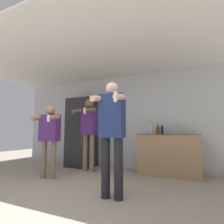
% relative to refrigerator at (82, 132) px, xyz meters
% --- Properties ---
extents(ground_plane, '(14.00, 14.00, 0.00)m').
position_rel_refrigerator_xyz_m(ground_plane, '(1.22, -2.61, -0.96)').
color(ground_plane, gray).
extents(wall_back, '(7.00, 0.06, 2.55)m').
position_rel_refrigerator_xyz_m(wall_back, '(1.22, 0.34, 0.31)').
color(wall_back, '#B2B7BC').
rests_on(wall_back, ground_plane).
extents(ceiling_slab, '(7.00, 3.44, 0.05)m').
position_rel_refrigerator_xyz_m(ceiling_slab, '(1.22, -1.15, 1.61)').
color(ceiling_slab, silver).
rests_on(ceiling_slab, wall_back).
extents(refrigerator, '(0.75, 0.65, 1.93)m').
position_rel_refrigerator_xyz_m(refrigerator, '(0.00, 0.00, 0.00)').
color(refrigerator, '#262628').
rests_on(refrigerator, ground_plane).
extents(counter, '(1.35, 0.66, 0.91)m').
position_rel_refrigerator_xyz_m(counter, '(2.40, -0.00, -0.51)').
color(counter, '#997551').
rests_on(counter, ground_plane).
extents(bottle_green_wine, '(0.07, 0.07, 0.32)m').
position_rel_refrigerator_xyz_m(bottle_green_wine, '(1.99, -0.01, 0.08)').
color(bottle_green_wine, silver).
rests_on(bottle_green_wine, counter).
extents(bottle_short_whiskey, '(0.08, 0.08, 0.26)m').
position_rel_refrigerator_xyz_m(bottle_short_whiskey, '(2.16, -0.01, 0.04)').
color(bottle_short_whiskey, '#563314').
rests_on(bottle_short_whiskey, counter).
extents(bottle_brown_liquor, '(0.07, 0.07, 0.25)m').
position_rel_refrigerator_xyz_m(bottle_brown_liquor, '(2.26, -0.01, 0.05)').
color(bottle_brown_liquor, black).
rests_on(bottle_brown_liquor, counter).
extents(person_woman_foreground, '(0.45, 0.43, 1.72)m').
position_rel_refrigerator_xyz_m(person_woman_foreground, '(1.80, -1.85, 0.03)').
color(person_woman_foreground, black).
rests_on(person_woman_foreground, ground_plane).
extents(person_man_side, '(0.53, 0.48, 1.54)m').
position_rel_refrigerator_xyz_m(person_man_side, '(0.11, -1.37, -0.01)').
color(person_man_side, '#75664C').
rests_on(person_man_side, ground_plane).
extents(person_spectator_back, '(0.49, 0.55, 1.79)m').
position_rel_refrigerator_xyz_m(person_spectator_back, '(0.53, -0.48, 0.15)').
color(person_spectator_back, '#75664C').
rests_on(person_spectator_back, ground_plane).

